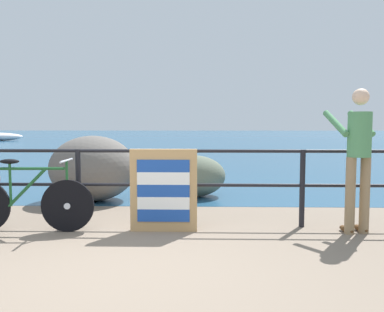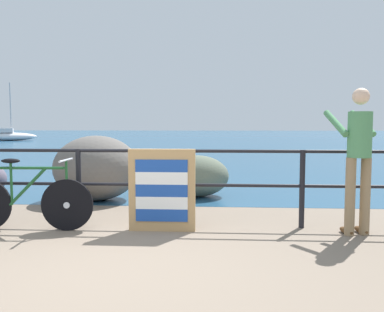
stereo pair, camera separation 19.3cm
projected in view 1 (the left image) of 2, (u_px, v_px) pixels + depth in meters
The scene contains 8 objects.
ground_plane at pixel (187, 148), 23.61m from camera, with size 120.00×120.00×0.10m, color #756656.
sea_surface at pixel (195, 135), 51.36m from camera, with size 120.00×90.00×0.01m, color navy.
promenade_railing at pixel (134, 178), 5.23m from camera, with size 7.47×0.07×1.02m.
bicycle at pixel (26, 201), 4.93m from camera, with size 1.70×0.48×0.92m.
person_at_railing at pixel (358, 153), 4.85m from camera, with size 0.55×0.67×1.78m.
folded_deckchair_stack at pixel (164, 190), 4.98m from camera, with size 0.84×0.10×1.04m.
breakwater_boulder_main at pixel (93, 168), 6.98m from camera, with size 1.52×1.35×1.15m.
breakwater_boulder_right at pixel (194, 176), 7.42m from camera, with size 1.19×0.94×0.77m.
Camera 1 is at (0.91, -3.56, 1.34)m, focal length 37.03 mm.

